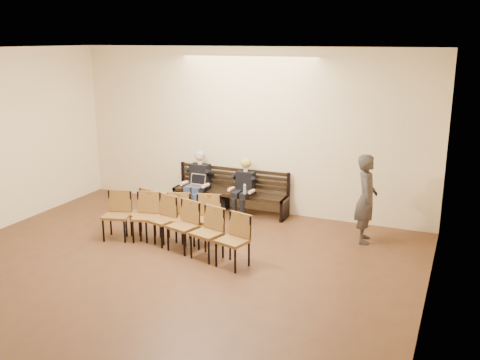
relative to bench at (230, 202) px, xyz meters
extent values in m
plane|color=brown|center=(0.28, -4.65, -0.23)|extent=(10.00, 10.00, 0.00)
cube|color=#FAE5B3|center=(0.28, 0.35, 1.52)|extent=(8.00, 0.02, 3.50)
cube|color=#FAE5B3|center=(4.28, -4.65, 1.52)|extent=(0.02, 10.00, 3.50)
cube|color=white|center=(0.28, -4.65, 3.27)|extent=(8.00, 10.00, 0.02)
cube|color=black|center=(0.00, 0.00, 0.00)|extent=(2.60, 0.90, 0.45)
cube|color=silver|center=(-0.66, -0.33, 0.35)|extent=(0.40, 0.35, 0.25)
cylinder|color=silver|center=(0.52, -0.41, 0.33)|extent=(0.07, 0.07, 0.22)
cube|color=black|center=(-0.30, 0.10, -0.08)|extent=(0.40, 0.28, 0.29)
imported|color=#37312D|center=(3.02, -0.60, 0.72)|extent=(0.59, 0.77, 1.90)
cube|color=brown|center=(0.15, -2.32, 0.22)|extent=(2.75, 1.17, 0.89)
cube|color=brown|center=(-0.43, -2.09, 0.22)|extent=(2.24, 1.05, 0.90)
camera|label=1|loc=(4.61, -10.08, 3.44)|focal=40.00mm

